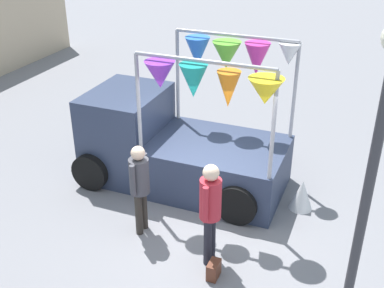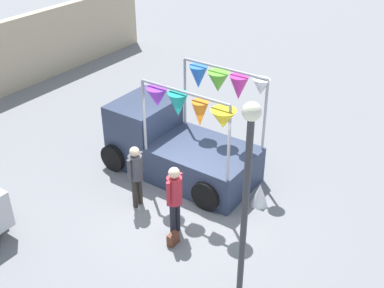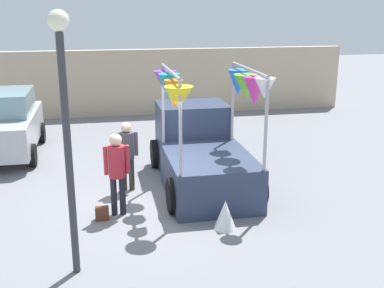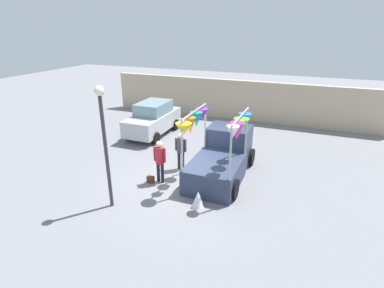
# 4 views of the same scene
# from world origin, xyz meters

# --- Properties ---
(ground_plane) EXTENTS (60.00, 60.00, 0.00)m
(ground_plane) POSITION_xyz_m (0.00, 0.00, 0.00)
(ground_plane) COLOR slate
(vendor_truck) EXTENTS (2.52, 4.16, 2.95)m
(vendor_truck) POSITION_xyz_m (1.27, 1.12, 0.92)
(vendor_truck) COLOR #2D3851
(vendor_truck) RESTS_ON ground
(person_customer) EXTENTS (0.53, 0.34, 1.77)m
(person_customer) POSITION_xyz_m (-0.83, -0.47, 1.07)
(person_customer) COLOR black
(person_customer) RESTS_ON ground
(person_vendor) EXTENTS (0.53, 0.34, 1.67)m
(person_vendor) POSITION_xyz_m (-0.54, 0.90, 1.01)
(person_vendor) COLOR #2D2823
(person_vendor) RESTS_ON ground
(handbag) EXTENTS (0.28, 0.16, 0.28)m
(handbag) POSITION_xyz_m (-1.18, -0.67, 0.14)
(handbag) COLOR #592D1E
(handbag) RESTS_ON ground
(street_lamp) EXTENTS (0.32, 0.32, 4.21)m
(street_lamp) POSITION_xyz_m (-1.63, -2.62, 2.72)
(street_lamp) COLOR #333338
(street_lamp) RESTS_ON ground
(folded_kite_bundle_white) EXTENTS (0.57, 0.57, 0.60)m
(folded_kite_bundle_white) POSITION_xyz_m (1.20, -1.57, 0.30)
(folded_kite_bundle_white) COLOR white
(folded_kite_bundle_white) RESTS_ON ground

